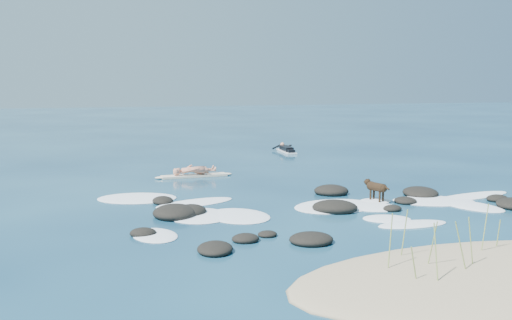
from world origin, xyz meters
name	(u,v)px	position (x,y,z in m)	size (l,w,h in m)	color
ground	(323,200)	(0.00, 0.00, 0.00)	(160.00, 160.00, 0.00)	#0A2642
sand_dune	(493,277)	(0.00, -8.20, 0.00)	(9.00, 4.40, 0.60)	#9E8966
dune_grass	(478,243)	(-0.18, -7.91, 0.64)	(4.11, 1.77, 1.22)	olive
reef_rocks	(326,207)	(-0.61, -1.54, 0.10)	(13.92, 6.95, 0.46)	black
breaking_foam	(311,207)	(-0.87, -0.94, 0.01)	(14.60, 7.92, 0.12)	white
standing_surfer_rig	(194,159)	(-3.16, 6.06, 0.75)	(3.34, 0.67, 1.90)	#F2E0C2
paddling_surfer_rig	(286,149)	(3.73, 13.00, 0.16)	(1.21, 2.72, 0.47)	white
dog	(376,187)	(1.51, -0.86, 0.50)	(0.50, 1.17, 0.76)	black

